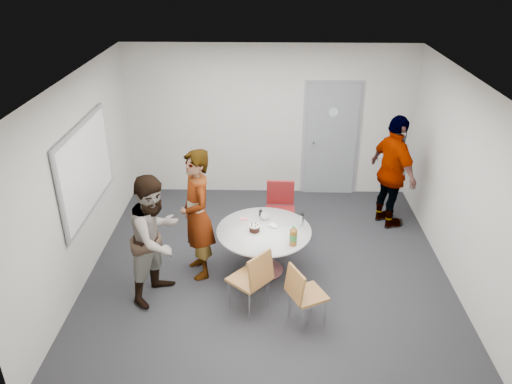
{
  "coord_description": "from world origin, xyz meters",
  "views": [
    {
      "loc": [
        -0.02,
        -5.86,
        4.18
      ],
      "look_at": [
        -0.18,
        0.25,
        1.1
      ],
      "focal_mm": 35.0,
      "sensor_mm": 36.0,
      "label": 1
    }
  ],
  "objects_px": {
    "chair_near_right": "(302,291)",
    "person_right": "(393,172)",
    "person_main": "(197,215)",
    "chair_far": "(280,205)",
    "chair_near_left": "(254,276)",
    "person_left": "(156,238)",
    "whiteboard": "(86,168)",
    "table": "(265,236)",
    "door": "(331,140)"
  },
  "relations": [
    {
      "from": "chair_far",
      "to": "person_right",
      "type": "distance_m",
      "value": 1.87
    },
    {
      "from": "chair_near_right",
      "to": "person_left",
      "type": "distance_m",
      "value": 1.93
    },
    {
      "from": "whiteboard",
      "to": "person_main",
      "type": "distance_m",
      "value": 1.62
    },
    {
      "from": "table",
      "to": "person_left",
      "type": "bearing_deg",
      "value": -159.19
    },
    {
      "from": "chair_far",
      "to": "person_right",
      "type": "xyz_separation_m",
      "value": [
        1.77,
        0.45,
        0.36
      ]
    },
    {
      "from": "chair_near_right",
      "to": "person_right",
      "type": "xyz_separation_m",
      "value": [
        1.55,
        2.46,
        0.43
      ]
    },
    {
      "from": "chair_near_left",
      "to": "person_left",
      "type": "relative_size",
      "value": 0.52
    },
    {
      "from": "chair_near_left",
      "to": "chair_near_right",
      "type": "xyz_separation_m",
      "value": [
        0.58,
        -0.22,
        -0.04
      ]
    },
    {
      "from": "whiteboard",
      "to": "chair_far",
      "type": "distance_m",
      "value": 2.86
    },
    {
      "from": "whiteboard",
      "to": "chair_near_right",
      "type": "distance_m",
      "value": 3.3
    },
    {
      "from": "door",
      "to": "chair_near_right",
      "type": "distance_m",
      "value": 3.72
    },
    {
      "from": "person_main",
      "to": "person_left",
      "type": "xyz_separation_m",
      "value": [
        -0.46,
        -0.48,
        -0.06
      ]
    },
    {
      "from": "whiteboard",
      "to": "table",
      "type": "distance_m",
      "value": 2.58
    },
    {
      "from": "person_main",
      "to": "chair_near_left",
      "type": "bearing_deg",
      "value": 20.61
    },
    {
      "from": "door",
      "to": "chair_far",
      "type": "height_order",
      "value": "door"
    },
    {
      "from": "door",
      "to": "person_main",
      "type": "bearing_deg",
      "value": -128.57
    },
    {
      "from": "chair_near_left",
      "to": "person_left",
      "type": "height_order",
      "value": "person_left"
    },
    {
      "from": "person_left",
      "to": "person_right",
      "type": "distance_m",
      "value": 3.87
    },
    {
      "from": "table",
      "to": "chair_far",
      "type": "distance_m",
      "value": 0.96
    },
    {
      "from": "table",
      "to": "person_right",
      "type": "xyz_separation_m",
      "value": [
        1.99,
        1.38,
        0.35
      ]
    },
    {
      "from": "whiteboard",
      "to": "chair_far",
      "type": "relative_size",
      "value": 2.04
    },
    {
      "from": "chair_near_right",
      "to": "person_right",
      "type": "bearing_deg",
      "value": 121.33
    },
    {
      "from": "chair_near_right",
      "to": "person_left",
      "type": "relative_size",
      "value": 0.48
    },
    {
      "from": "chair_near_right",
      "to": "chair_far",
      "type": "distance_m",
      "value": 2.03
    },
    {
      "from": "person_main",
      "to": "person_left",
      "type": "relative_size",
      "value": 1.08
    },
    {
      "from": "person_left",
      "to": "person_right",
      "type": "relative_size",
      "value": 0.92
    },
    {
      "from": "chair_near_left",
      "to": "person_main",
      "type": "relative_size",
      "value": 0.48
    },
    {
      "from": "door",
      "to": "person_right",
      "type": "bearing_deg",
      "value": -53.69
    },
    {
      "from": "chair_far",
      "to": "chair_near_right",
      "type": "bearing_deg",
      "value": 98.4
    },
    {
      "from": "table",
      "to": "person_left",
      "type": "xyz_separation_m",
      "value": [
        -1.37,
        -0.52,
        0.27
      ]
    },
    {
      "from": "whiteboard",
      "to": "chair_far",
      "type": "xyz_separation_m",
      "value": [
        2.64,
        0.68,
        -0.88
      ]
    },
    {
      "from": "chair_far",
      "to": "door",
      "type": "bearing_deg",
      "value": -117.91
    },
    {
      "from": "person_main",
      "to": "person_right",
      "type": "relative_size",
      "value": 0.99
    },
    {
      "from": "whiteboard",
      "to": "person_right",
      "type": "xyz_separation_m",
      "value": [
        4.41,
        1.12,
        -0.52
      ]
    },
    {
      "from": "table",
      "to": "chair_near_left",
      "type": "distance_m",
      "value": 0.87
    },
    {
      "from": "chair_near_left",
      "to": "whiteboard",
      "type": "bearing_deg",
      "value": 104.62
    },
    {
      "from": "table",
      "to": "person_main",
      "type": "relative_size",
      "value": 0.7
    },
    {
      "from": "chair_near_right",
      "to": "table",
      "type": "bearing_deg",
      "value": 175.9
    },
    {
      "from": "person_main",
      "to": "person_left",
      "type": "distance_m",
      "value": 0.67
    },
    {
      "from": "whiteboard",
      "to": "door",
      "type": "bearing_deg",
      "value": 32.66
    },
    {
      "from": "whiteboard",
      "to": "person_right",
      "type": "distance_m",
      "value": 4.58
    },
    {
      "from": "person_left",
      "to": "chair_far",
      "type": "bearing_deg",
      "value": -21.28
    },
    {
      "from": "person_main",
      "to": "chair_far",
      "type": "bearing_deg",
      "value": 107.72
    },
    {
      "from": "whiteboard",
      "to": "chair_near_left",
      "type": "bearing_deg",
      "value": -26.07
    },
    {
      "from": "chair_far",
      "to": "person_main",
      "type": "distance_m",
      "value": 1.53
    },
    {
      "from": "whiteboard",
      "to": "chair_near_left",
      "type": "height_order",
      "value": "whiteboard"
    },
    {
      "from": "table",
      "to": "chair_far",
      "type": "xyz_separation_m",
      "value": [
        0.22,
        0.94,
        -0.01
      ]
    },
    {
      "from": "person_left",
      "to": "chair_near_left",
      "type": "bearing_deg",
      "value": -79.1
    },
    {
      "from": "table",
      "to": "chair_near_right",
      "type": "bearing_deg",
      "value": -67.63
    },
    {
      "from": "table",
      "to": "whiteboard",
      "type": "bearing_deg",
      "value": 173.88
    }
  ]
}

